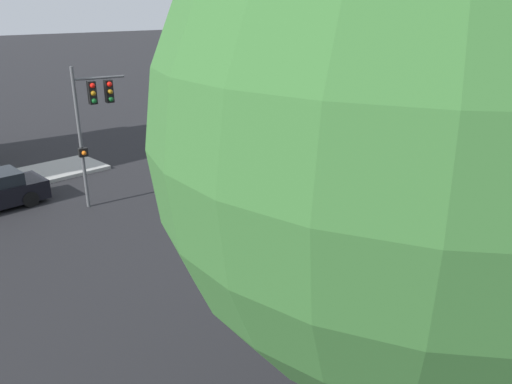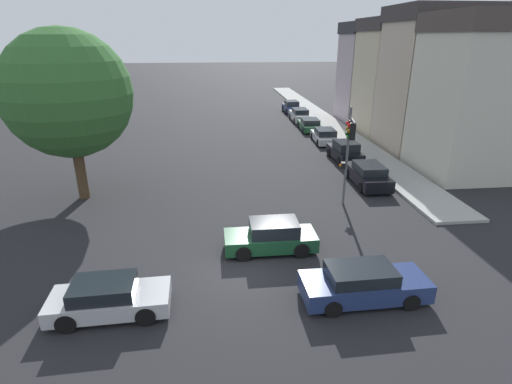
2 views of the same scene
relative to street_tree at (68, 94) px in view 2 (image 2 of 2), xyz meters
The scene contains 14 objects.
ground_plane 14.67m from the street_tree, 46.57° to the right, with size 300.00×300.00×0.00m, color black.
sidewalk_strip 32.60m from the street_tree, 48.54° to the left, with size 3.05×60.00×0.17m.
rowhouse_backdrop 29.21m from the street_tree, 24.54° to the left, with size 7.86×25.98×11.74m.
street_tree is the anchor object (origin of this frame).
traffic_signal 16.01m from the street_tree, 11.88° to the right, with size 0.64×2.21×5.75m.
crossing_car_0 13.61m from the street_tree, 70.11° to the right, with size 4.28×2.03×1.32m.
crossing_car_1 18.81m from the street_tree, 40.95° to the right, with size 4.78×2.00×1.38m.
crossing_car_2 14.27m from the street_tree, 35.99° to the right, with size 4.24×1.86×1.48m.
parked_car_0 19.15m from the street_tree, ahead, with size 2.08×4.67×1.48m.
parked_car_1 20.23m from the street_tree, 17.94° to the left, with size 2.02×4.17×1.61m.
parked_car_2 22.80m from the street_tree, 33.11° to the left, with size 2.13×4.51×1.31m.
parked_car_3 25.75m from the street_tree, 43.34° to the left, with size 2.14×4.34×1.27m.
parked_car_4 29.45m from the street_tree, 50.84° to the left, with size 1.93×4.73×1.49m.
parked_car_5 34.07m from the street_tree, 56.94° to the left, with size 1.99×4.05×1.55m.
Camera 2 is at (-0.89, -14.37, 9.33)m, focal length 28.00 mm.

